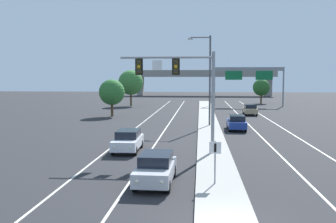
# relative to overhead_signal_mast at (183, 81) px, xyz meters

# --- Properties ---
(median_island) EXTENTS (2.40, 110.00, 0.15)m
(median_island) POSITION_rel_overhead_signal_mast_xyz_m (2.23, 4.48, -5.23)
(median_island) COLOR #9E9B93
(median_island) RESTS_ON ground
(lane_stripe_oncoming_center) EXTENTS (0.14, 100.00, 0.01)m
(lane_stripe_oncoming_center) POSITION_rel_overhead_signal_mast_xyz_m (-2.47, 11.48, -5.31)
(lane_stripe_oncoming_center) COLOR silver
(lane_stripe_oncoming_center) RESTS_ON ground
(lane_stripe_receding_center) EXTENTS (0.14, 100.00, 0.01)m
(lane_stripe_receding_center) POSITION_rel_overhead_signal_mast_xyz_m (6.93, 11.48, -5.31)
(lane_stripe_receding_center) COLOR silver
(lane_stripe_receding_center) RESTS_ON ground
(edge_stripe_left) EXTENTS (0.14, 100.00, 0.01)m
(edge_stripe_left) POSITION_rel_overhead_signal_mast_xyz_m (-5.77, 11.48, -5.31)
(edge_stripe_left) COLOR silver
(edge_stripe_left) RESTS_ON ground
(edge_stripe_right) EXTENTS (0.14, 100.00, 0.01)m
(edge_stripe_right) POSITION_rel_overhead_signal_mast_xyz_m (10.23, 11.48, -5.31)
(edge_stripe_right) COLOR silver
(edge_stripe_right) RESTS_ON ground
(overhead_signal_mast) EXTENTS (6.76, 0.44, 7.20)m
(overhead_signal_mast) POSITION_rel_overhead_signal_mast_xyz_m (0.00, 0.00, 0.00)
(overhead_signal_mast) COLOR gray
(overhead_signal_mast) RESTS_ON median_island
(median_sign_post) EXTENTS (0.60, 0.10, 2.20)m
(median_sign_post) POSITION_rel_overhead_signal_mast_xyz_m (2.00, -8.14, -3.72)
(median_sign_post) COLOR gray
(median_sign_post) RESTS_ON median_island
(street_lamp_median) EXTENTS (2.58, 0.28, 10.00)m
(street_lamp_median) POSITION_rel_overhead_signal_mast_xyz_m (2.07, 15.59, 0.48)
(street_lamp_median) COLOR #4C4C51
(street_lamp_median) RESTS_ON median_island
(car_oncoming_silver) EXTENTS (1.89, 4.50, 1.58)m
(car_oncoming_silver) POSITION_rel_overhead_signal_mast_xyz_m (-1.06, -7.85, -4.49)
(car_oncoming_silver) COLOR #B7B7BC
(car_oncoming_silver) RESTS_ON ground
(car_oncoming_white) EXTENTS (1.87, 4.49, 1.58)m
(car_oncoming_white) POSITION_rel_overhead_signal_mast_xyz_m (-4.16, 0.65, -4.49)
(car_oncoming_white) COLOR silver
(car_oncoming_white) RESTS_ON ground
(car_receding_blue) EXTENTS (1.86, 4.48, 1.58)m
(car_receding_blue) POSITION_rel_overhead_signal_mast_xyz_m (5.04, 12.88, -4.49)
(car_receding_blue) COLOR navy
(car_receding_blue) RESTS_ON ground
(car_receding_tan) EXTENTS (1.88, 4.50, 1.58)m
(car_receding_tan) POSITION_rel_overhead_signal_mast_xyz_m (8.57, 29.34, -4.49)
(car_receding_tan) COLOR tan
(car_receding_tan) RESTS_ON ground
(highway_sign_gantry) EXTENTS (13.28, 0.42, 7.50)m
(highway_sign_gantry) POSITION_rel_overhead_signal_mast_xyz_m (10.43, 46.36, 0.85)
(highway_sign_gantry) COLOR gray
(highway_sign_gantry) RESTS_ON ground
(overpass_bridge) EXTENTS (42.40, 6.40, 7.65)m
(overpass_bridge) POSITION_rel_overhead_signal_mast_xyz_m (2.23, 87.55, 0.47)
(overpass_bridge) COLOR gray
(overpass_bridge) RESTS_ON ground
(tree_far_left_a) EXTENTS (4.78, 4.78, 6.92)m
(tree_far_left_a) POSITION_rel_overhead_signal_mast_xyz_m (-12.09, 45.00, -0.79)
(tree_far_left_a) COLOR #4C3823
(tree_far_left_a) RESTS_ON ground
(tree_far_right_a) EXTENTS (3.58, 3.58, 5.19)m
(tree_far_right_a) POSITION_rel_overhead_signal_mast_xyz_m (14.14, 54.67, -1.93)
(tree_far_right_a) COLOR #4C3823
(tree_far_right_a) RESTS_ON ground
(tree_far_left_b) EXTENTS (3.63, 3.63, 5.26)m
(tree_far_left_b) POSITION_rel_overhead_signal_mast_xyz_m (-11.21, 25.46, -1.88)
(tree_far_left_b) COLOR #4C3823
(tree_far_left_b) RESTS_ON ground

